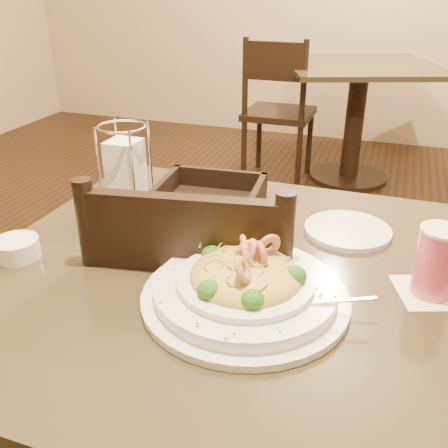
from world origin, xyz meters
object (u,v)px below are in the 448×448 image
(bread_basket, at_px, (210,200))
(side_plate, at_px, (348,230))
(dining_chair_near, at_px, (201,338))
(napkin_caddy, at_px, (125,167))
(background_table, at_px, (357,103))
(main_table, at_px, (221,365))
(dining_chair_far, at_px, (278,108))
(butter_ramekin, at_px, (17,248))
(pasta_bowl, at_px, (245,284))
(drink_glass, at_px, (436,262))

(bread_basket, distance_m, side_plate, 0.32)
(dining_chair_near, height_order, bread_basket, dining_chair_near)
(napkin_caddy, bearing_deg, background_table, 81.70)
(background_table, relative_size, napkin_caddy, 6.30)
(background_table, xyz_separation_m, bread_basket, (-0.13, -2.32, 0.26))
(dining_chair_near, bearing_deg, side_plate, -166.36)
(main_table, distance_m, dining_chair_near, 0.13)
(dining_chair_far, bearing_deg, side_plate, 107.41)
(dining_chair_near, distance_m, dining_chair_far, 2.28)
(main_table, distance_m, bread_basket, 0.37)
(dining_chair_far, distance_m, butter_ramekin, 2.46)
(main_table, height_order, napkin_caddy, napkin_caddy)
(main_table, xyz_separation_m, bread_basket, (-0.11, 0.24, 0.26))
(pasta_bowl, relative_size, napkin_caddy, 2.09)
(napkin_caddy, height_order, butter_ramekin, napkin_caddy)
(main_table, distance_m, background_table, 2.56)
(pasta_bowl, height_order, bread_basket, pasta_bowl)
(napkin_caddy, bearing_deg, drink_glass, -15.72)
(dining_chair_near, distance_m, butter_ramekin, 0.45)
(main_table, bearing_deg, butter_ramekin, -165.98)
(main_table, height_order, butter_ramekin, butter_ramekin)
(background_table, bearing_deg, butter_ramekin, -98.54)
(pasta_bowl, distance_m, butter_ramekin, 0.46)
(background_table, xyz_separation_m, drink_glass, (0.35, -2.52, 0.30))
(dining_chair_far, distance_m, side_plate, 2.24)
(main_table, height_order, dining_chair_far, dining_chair_far)
(bread_basket, height_order, napkin_caddy, napkin_caddy)
(main_table, relative_size, napkin_caddy, 4.90)
(bread_basket, distance_m, napkin_caddy, 0.22)
(background_table, height_order, dining_chair_near, dining_chair_near)
(background_table, relative_size, bread_basket, 4.63)
(dining_chair_near, height_order, drink_glass, dining_chair_near)
(background_table, height_order, pasta_bowl, pasta_bowl)
(background_table, relative_size, side_plate, 6.35)
(background_table, distance_m, bread_basket, 2.34)
(main_table, height_order, background_table, same)
(dining_chair_near, bearing_deg, background_table, -101.97)
(drink_glass, height_order, butter_ramekin, drink_glass)
(bread_basket, bearing_deg, butter_ramekin, -129.12)
(dining_chair_far, xyz_separation_m, butter_ramekin, (0.07, -2.44, 0.28))
(pasta_bowl, bearing_deg, dining_chair_far, 102.21)
(main_table, bearing_deg, dining_chair_near, 131.14)
(dining_chair_near, xyz_separation_m, side_plate, (0.29, 0.13, 0.27))
(dining_chair_far, relative_size, drink_glass, 6.62)
(main_table, xyz_separation_m, background_table, (0.02, 2.56, 0.00))
(dining_chair_far, bearing_deg, main_table, 101.06)
(butter_ramekin, bearing_deg, main_table, 14.02)
(background_table, xyz_separation_m, side_plate, (0.19, -2.34, 0.25))
(bread_basket, xyz_separation_m, butter_ramekin, (-0.27, -0.33, -0.00))
(bread_basket, relative_size, butter_ramekin, 2.90)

